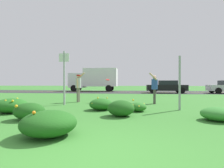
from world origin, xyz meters
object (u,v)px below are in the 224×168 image
sign_post_by_roadside (180,83)px  box_truck_white (94,78)px  car_black_center_left (166,87)px  frisbee_red (108,80)px  person_thrower_red_cap_gray_shirt (78,85)px  sign_post_near_path (64,72)px  person_catcher_blue_shirt (154,87)px

sign_post_by_roadside → box_truck_white: size_ratio=0.35×
box_truck_white → car_black_center_left: bearing=-20.7°
sign_post_by_roadside → frisbee_red: size_ratio=9.43×
car_black_center_left → box_truck_white: bearing=159.3°
sign_post_by_roadside → person_thrower_red_cap_gray_shirt: (-5.36, 2.71, -0.14)m
sign_post_near_path → box_truck_white: (-1.89, 16.13, 0.07)m
sign_post_by_roadside → person_thrower_red_cap_gray_shirt: sign_post_by_roadside is taller
sign_post_by_roadside → person_catcher_blue_shirt: sign_post_by_roadside is taller
person_catcher_blue_shirt → frisbee_red: 2.81m
frisbee_red → box_truck_white: bearing=105.4°
sign_post_by_roadside → person_thrower_red_cap_gray_shirt: size_ratio=1.28×
person_thrower_red_cap_gray_shirt → frisbee_red: person_thrower_red_cap_gray_shirt is taller
frisbee_red → box_truck_white: box_truck_white is taller
car_black_center_left → sign_post_near_path: bearing=-120.6°
sign_post_near_path → person_catcher_blue_shirt: 5.04m
sign_post_near_path → box_truck_white: size_ratio=0.43×
person_catcher_blue_shirt → box_truck_white: bearing=114.1°
sign_post_near_path → frisbee_red: 2.67m
person_thrower_red_cap_gray_shirt → box_truck_white: box_truck_white is taller
sign_post_near_path → car_black_center_left: size_ratio=0.64×
sign_post_near_path → person_catcher_blue_shirt: sign_post_near_path is taller
sign_post_near_path → person_thrower_red_cap_gray_shirt: (0.33, 1.45, -0.71)m
sign_post_near_path → frisbee_red: size_ratio=11.60×
frisbee_red → sign_post_by_roadside: bearing=-38.5°
person_catcher_blue_shirt → sign_post_near_path: bearing=-167.6°
sign_post_near_path → person_thrower_red_cap_gray_shirt: 1.65m
sign_post_by_roadside → person_thrower_red_cap_gray_shirt: bearing=153.2°
sign_post_by_roadside → person_catcher_blue_shirt: 2.48m
person_thrower_red_cap_gray_shirt → person_catcher_blue_shirt: (4.53, -0.38, -0.07)m
person_catcher_blue_shirt → box_truck_white: 16.53m
frisbee_red → car_black_center_left: 12.26m
person_thrower_red_cap_gray_shirt → box_truck_white: bearing=98.6°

